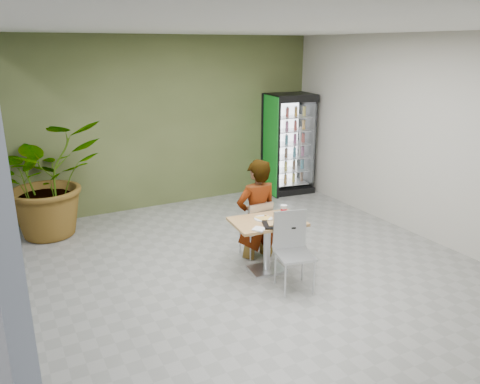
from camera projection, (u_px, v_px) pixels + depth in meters
name	position (u px, v px, depth m)	size (l,w,h in m)	color
ground	(263.00, 275.00, 6.39)	(7.00, 7.00, 0.00)	gray
room_envelope	(265.00, 161.00, 5.91)	(6.00, 7.00, 3.20)	beige
storefront_frame	(2.00, 195.00, 4.57)	(0.10, 7.00, 3.20)	#B9BCBE
dining_table	(267.00, 235.00, 6.36)	(1.01, 0.76, 0.75)	#A77E47
chair_far	(258.00, 225.00, 6.79)	(0.38, 0.39, 0.86)	#B9BCBE
chair_near	(292.00, 244.00, 5.95)	(0.53, 0.54, 1.00)	#B9BCBE
seated_woman	(257.00, 219.00, 6.80)	(0.66, 0.42, 1.78)	black
pizza_plate	(263.00, 218.00, 6.34)	(0.35, 0.34, 0.03)	silver
soda_cup	(284.00, 211.00, 6.44)	(0.09, 0.09, 0.16)	silver
napkin_stack	(259.00, 229.00, 5.97)	(0.15, 0.15, 0.02)	silver
cafeteria_tray	(278.00, 224.00, 6.12)	(0.40, 0.29, 0.02)	black
beverage_fridge	(289.00, 144.00, 9.80)	(1.03, 0.84, 2.07)	black
potted_plant	(47.00, 179.00, 7.53)	(1.71, 1.48, 1.90)	#3E6F2C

